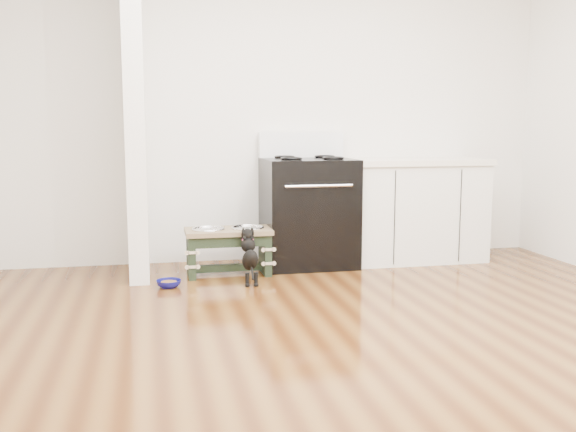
# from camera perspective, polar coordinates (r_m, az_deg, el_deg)

# --- Properties ---
(ground) EXTENTS (5.00, 5.00, 0.00)m
(ground) POSITION_cam_1_polar(r_m,az_deg,el_deg) (3.54, 6.37, -11.79)
(ground) COLOR #41200B
(ground) RESTS_ON ground
(room_shell) EXTENTS (5.00, 5.00, 5.00)m
(room_shell) POSITION_cam_1_polar(r_m,az_deg,el_deg) (3.36, 6.81, 15.18)
(room_shell) COLOR silver
(room_shell) RESTS_ON ground
(partition_wall) EXTENTS (0.15, 0.80, 2.70)m
(partition_wall) POSITION_cam_1_polar(r_m,az_deg,el_deg) (5.26, -13.44, 9.46)
(partition_wall) COLOR silver
(partition_wall) RESTS_ON ground
(oven_range) EXTENTS (0.76, 0.69, 1.14)m
(oven_range) POSITION_cam_1_polar(r_m,az_deg,el_deg) (5.52, 1.81, 0.52)
(oven_range) COLOR black
(oven_range) RESTS_ON ground
(cabinet_run) EXTENTS (1.24, 0.64, 0.91)m
(cabinet_run) POSITION_cam_1_polar(r_m,az_deg,el_deg) (5.86, 11.11, 0.56)
(cabinet_run) COLOR silver
(cabinet_run) RESTS_ON ground
(dog_feeder) EXTENTS (0.69, 0.37, 0.39)m
(dog_feeder) POSITION_cam_1_polar(r_m,az_deg,el_deg) (5.19, -5.32, -2.34)
(dog_feeder) COLOR black
(dog_feeder) RESTS_ON ground
(puppy) EXTENTS (0.12, 0.35, 0.42)m
(puppy) POSITION_cam_1_polar(r_m,az_deg,el_deg) (4.91, -3.46, -3.38)
(puppy) COLOR black
(puppy) RESTS_ON ground
(floor_bowl) EXTENTS (0.22, 0.22, 0.06)m
(floor_bowl) POSITION_cam_1_polar(r_m,az_deg,el_deg) (4.89, -10.55, -5.93)
(floor_bowl) COLOR #0C0C57
(floor_bowl) RESTS_ON ground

